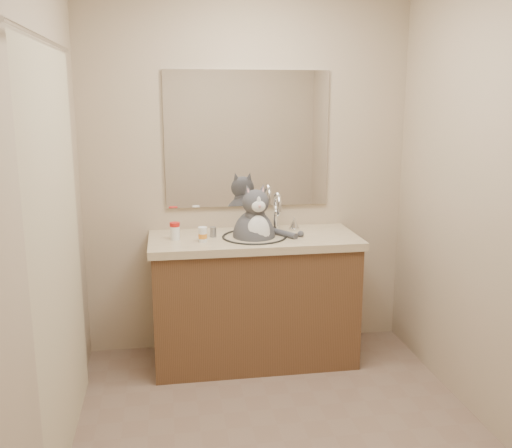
{
  "coord_description": "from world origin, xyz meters",
  "views": [
    {
      "loc": [
        -0.55,
        -2.55,
        1.73
      ],
      "look_at": [
        -0.04,
        0.65,
        1.0
      ],
      "focal_mm": 40.0,
      "sensor_mm": 36.0,
      "label": 1
    }
  ],
  "objects_px": {
    "cat": "(255,234)",
    "grey_canister": "(213,232)",
    "pill_bottle_orange": "(203,235)",
    "pill_bottle_redcap": "(175,231)"
  },
  "relations": [
    {
      "from": "pill_bottle_orange",
      "to": "grey_canister",
      "type": "xyz_separation_m",
      "value": [
        0.07,
        0.12,
        -0.01
      ]
    },
    {
      "from": "cat",
      "to": "grey_canister",
      "type": "bearing_deg",
      "value": 165.07
    },
    {
      "from": "pill_bottle_redcap",
      "to": "pill_bottle_orange",
      "type": "relative_size",
      "value": 1.16
    },
    {
      "from": "pill_bottle_redcap",
      "to": "grey_canister",
      "type": "xyz_separation_m",
      "value": [
        0.24,
        0.03,
        -0.02
      ]
    },
    {
      "from": "pill_bottle_orange",
      "to": "pill_bottle_redcap",
      "type": "bearing_deg",
      "value": 152.08
    },
    {
      "from": "grey_canister",
      "to": "pill_bottle_redcap",
      "type": "bearing_deg",
      "value": -173.11
    },
    {
      "from": "pill_bottle_orange",
      "to": "grey_canister",
      "type": "relative_size",
      "value": 1.44
    },
    {
      "from": "pill_bottle_orange",
      "to": "cat",
      "type": "bearing_deg",
      "value": 13.27
    },
    {
      "from": "cat",
      "to": "pill_bottle_orange",
      "type": "xyz_separation_m",
      "value": [
        -0.34,
        -0.08,
        0.03
      ]
    },
    {
      "from": "grey_canister",
      "to": "pill_bottle_orange",
      "type": "bearing_deg",
      "value": -122.22
    }
  ]
}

